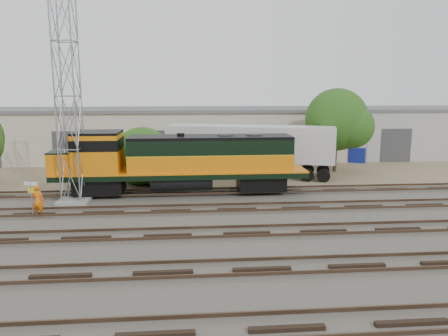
{
  "coord_description": "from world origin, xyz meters",
  "views": [
    {
      "loc": [
        -2.97,
        -24.08,
        7.32
      ],
      "look_at": [
        -0.57,
        4.0,
        2.2
      ],
      "focal_mm": 35.0,
      "sensor_mm": 36.0,
      "label": 1
    }
  ],
  "objects": [
    {
      "name": "ground",
      "position": [
        0.0,
        0.0,
        0.0
      ],
      "size": [
        140.0,
        140.0,
        0.0
      ],
      "primitive_type": "plane",
      "color": "#47423A",
      "rests_on": "ground"
    },
    {
      "name": "dirt_strip",
      "position": [
        0.0,
        15.0,
        0.01
      ],
      "size": [
        80.0,
        16.0,
        0.02
      ],
      "primitive_type": "cube",
      "color": "#726047",
      "rests_on": "ground"
    },
    {
      "name": "tracks",
      "position": [
        0.0,
        -3.0,
        0.08
      ],
      "size": [
        80.0,
        20.4,
        0.28
      ],
      "color": "black",
      "rests_on": "ground"
    },
    {
      "name": "warehouse",
      "position": [
        0.04,
        22.98,
        2.65
      ],
      "size": [
        58.4,
        10.4,
        5.3
      ],
      "color": "beige",
      "rests_on": "ground"
    },
    {
      "name": "locomotive",
      "position": [
        -3.71,
        6.0,
        2.41
      ],
      "size": [
        17.51,
        3.07,
        4.21
      ],
      "color": "black",
      "rests_on": "tracks"
    },
    {
      "name": "signal_tower",
      "position": [
        -10.41,
        4.49,
        6.63
      ],
      "size": [
        2.0,
        2.0,
        13.56
      ],
      "rotation": [
        0.0,
        0.0,
        -0.1
      ],
      "color": "gray",
      "rests_on": "ground"
    },
    {
      "name": "sign_post",
      "position": [
        -11.94,
        1.19,
        1.48
      ],
      "size": [
        0.84,
        0.3,
        2.12
      ],
      "color": "gray",
      "rests_on": "ground"
    },
    {
      "name": "worker",
      "position": [
        -11.63,
        1.24,
        0.95
      ],
      "size": [
        0.77,
        0.58,
        1.9
      ],
      "primitive_type": "imported",
      "rotation": [
        0.0,
        0.0,
        2.95
      ],
      "color": "orange",
      "rests_on": "ground"
    },
    {
      "name": "semi_trailer",
      "position": [
        2.58,
        11.83,
        2.7
      ],
      "size": [
        14.16,
        6.71,
        4.29
      ],
      "rotation": [
        0.0,
        0.0,
        -0.29
      ],
      "color": "silver",
      "rests_on": "ground"
    },
    {
      "name": "dumpster_blue",
      "position": [
        14.16,
        18.28,
        0.75
      ],
      "size": [
        2.06,
        2.0,
        1.5
      ],
      "primitive_type": "cube",
      "rotation": [
        0.0,
        0.0,
        -0.4
      ],
      "color": "navy",
      "rests_on": "ground"
    },
    {
      "name": "tree_mid",
      "position": [
        -6.22,
        9.95,
        1.95
      ],
      "size": [
        4.92,
        4.69,
        4.69
      ],
      "color": "#382619",
      "rests_on": "ground"
    },
    {
      "name": "tree_east",
      "position": [
        10.48,
        13.26,
        4.51
      ],
      "size": [
        5.75,
        5.48,
        7.4
      ],
      "color": "#382619",
      "rests_on": "ground"
    }
  ]
}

